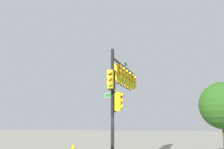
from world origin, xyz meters
The scene contains 2 objects.
signal_pole_assembly centered at (1.98, -0.08, 4.86)m, with size 6.48×1.15×6.70m.
tree_near centered at (4.37, -6.58, 3.37)m, with size 3.21×3.21×4.99m.
Camera 1 is at (-14.61, -4.39, 2.23)m, focal length 41.10 mm.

